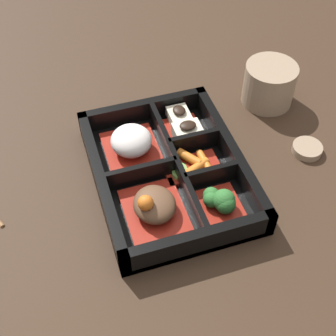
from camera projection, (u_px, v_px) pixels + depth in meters
ground_plane at (168, 179)px, 0.69m from camera, size 3.00×3.00×0.00m
bento_base at (168, 177)px, 0.69m from camera, size 0.27×0.21×0.01m
bento_rim at (170, 169)px, 0.68m from camera, size 0.27×0.21×0.04m
bowl_stew at (154, 206)px, 0.63m from camera, size 0.10×0.08×0.05m
bowl_rice at (131, 143)px, 0.70m from camera, size 0.10×0.08×0.04m
bowl_greens at (221, 202)px, 0.63m from camera, size 0.07×0.06×0.04m
bowl_carrots at (197, 164)px, 0.69m from camera, size 0.06×0.06×0.02m
bowl_tofu at (184, 126)px, 0.73m from camera, size 0.08×0.06×0.03m
bowl_pickles at (179, 173)px, 0.68m from camera, size 0.04×0.03×0.01m
tea_cup at (269, 84)px, 0.78m from camera, size 0.09×0.09×0.07m
sauce_dish at (307, 149)px, 0.73m from camera, size 0.05×0.05×0.01m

